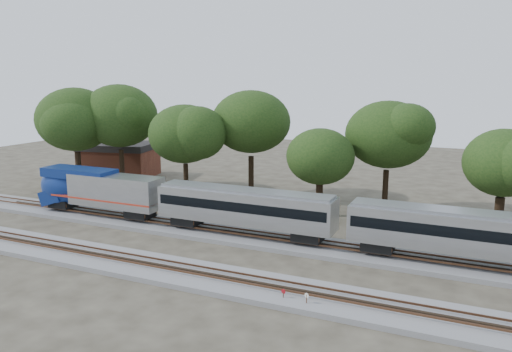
{
  "coord_description": "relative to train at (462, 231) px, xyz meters",
  "views": [
    {
      "loc": [
        16.04,
        -34.79,
        15.01
      ],
      "look_at": [
        -1.72,
        5.0,
        6.38
      ],
      "focal_mm": 35.0,
      "sensor_mm": 36.0,
      "label": 1
    }
  ],
  "objects": [
    {
      "name": "ground",
      "position": [
        -15.52,
        -6.0,
        -3.2
      ],
      "size": [
        160.0,
        160.0,
        0.0
      ],
      "primitive_type": "plane",
      "color": "#383328",
      "rests_on": "ground"
    },
    {
      "name": "track_far",
      "position": [
        -15.52,
        -0.0,
        -2.99
      ],
      "size": [
        160.0,
        5.0,
        0.73
      ],
      "color": "slate",
      "rests_on": "ground"
    },
    {
      "name": "track_near",
      "position": [
        -15.52,
        -10.0,
        -2.99
      ],
      "size": [
        160.0,
        5.0,
        0.73
      ],
      "color": "slate",
      "rests_on": "ground"
    },
    {
      "name": "train",
      "position": [
        0.0,
        0.0,
        0.0
      ],
      "size": [
        90.16,
        3.11,
        4.58
      ],
      "color": "#BABCC2",
      "rests_on": "ground"
    },
    {
      "name": "switch_stand_red",
      "position": [
        -10.61,
        -11.32,
        -2.56
      ],
      "size": [
        0.31,
        0.1,
        0.99
      ],
      "rotation": [
        0.0,
        0.0,
        -0.24
      ],
      "color": "#512D19",
      "rests_on": "ground"
    },
    {
      "name": "switch_stand_white",
      "position": [
        -8.92,
        -11.46,
        -2.5
      ],
      "size": [
        0.33,
        0.17,
        1.09
      ],
      "rotation": [
        0.0,
        0.0,
        -0.42
      ],
      "color": "#512D19",
      "rests_on": "ground"
    },
    {
      "name": "switch_lever",
      "position": [
        -9.62,
        -11.53,
        -3.05
      ],
      "size": [
        0.56,
        0.42,
        0.3
      ],
      "primitive_type": "cube",
      "rotation": [
        0.0,
        0.0,
        -0.27
      ],
      "color": "#512D19",
      "rests_on": "ground"
    },
    {
      "name": "brick_building",
      "position": [
        -49.66,
        19.84,
        -0.6
      ],
      "size": [
        12.09,
        9.68,
        5.16
      ],
      "rotation": [
        0.0,
        0.0,
        0.22
      ],
      "color": "brown",
      "rests_on": "ground"
    },
    {
      "name": "tree_0",
      "position": [
        -48.75,
        10.33,
        6.3
      ],
      "size": [
        9.67,
        9.67,
        13.63
      ],
      "color": "black",
      "rests_on": "ground"
    },
    {
      "name": "tree_1",
      "position": [
        -43.75,
        13.21,
        6.73
      ],
      "size": [
        10.11,
        10.11,
        14.25
      ],
      "color": "black",
      "rests_on": "ground"
    },
    {
      "name": "tree_2",
      "position": [
        -32.58,
        11.72,
        4.94
      ],
      "size": [
        8.29,
        8.29,
        11.69
      ],
      "color": "black",
      "rests_on": "ground"
    },
    {
      "name": "tree_3",
      "position": [
        -25.68,
        16.36,
        6.32
      ],
      "size": [
        9.69,
        9.69,
        13.66
      ],
      "color": "black",
      "rests_on": "ground"
    },
    {
      "name": "tree_4",
      "position": [
        -14.83,
        10.63,
        3.4
      ],
      "size": [
        6.73,
        6.73,
        9.49
      ],
      "color": "black",
      "rests_on": "ground"
    },
    {
      "name": "tree_5",
      "position": [
        -8.63,
        15.95,
        5.52
      ],
      "size": [
        8.88,
        8.88,
        12.52
      ],
      "color": "black",
      "rests_on": "ground"
    },
    {
      "name": "tree_6",
      "position": [
        2.95,
        10.41,
        3.99
      ],
      "size": [
        7.33,
        7.33,
        10.33
      ],
      "color": "black",
      "rests_on": "ground"
    }
  ]
}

